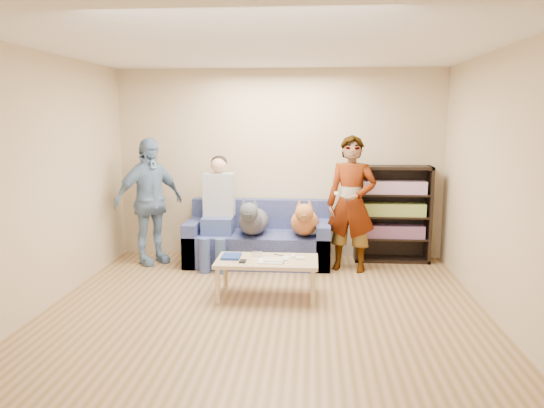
# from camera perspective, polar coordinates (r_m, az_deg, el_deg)

# --- Properties ---
(ground) EXTENTS (5.00, 5.00, 0.00)m
(ground) POSITION_cam_1_polar(r_m,az_deg,el_deg) (5.23, -1.06, -12.50)
(ground) COLOR brown
(ground) RESTS_ON ground
(ceiling) EXTENTS (5.00, 5.00, 0.00)m
(ceiling) POSITION_cam_1_polar(r_m,az_deg,el_deg) (4.90, -1.15, 17.02)
(ceiling) COLOR white
(ceiling) RESTS_ON ground
(wall_back) EXTENTS (4.50, 0.00, 4.50)m
(wall_back) POSITION_cam_1_polar(r_m,az_deg,el_deg) (7.37, 0.79, 4.32)
(wall_back) COLOR tan
(wall_back) RESTS_ON ground
(wall_front) EXTENTS (4.50, 0.00, 4.50)m
(wall_front) POSITION_cam_1_polar(r_m,az_deg,el_deg) (2.47, -6.80, -5.92)
(wall_front) COLOR tan
(wall_front) RESTS_ON ground
(wall_left) EXTENTS (0.00, 5.00, 5.00)m
(wall_left) POSITION_cam_1_polar(r_m,az_deg,el_deg) (5.58, -24.76, 1.84)
(wall_left) COLOR tan
(wall_left) RESTS_ON ground
(wall_right) EXTENTS (0.00, 5.00, 5.00)m
(wall_right) POSITION_cam_1_polar(r_m,az_deg,el_deg) (5.19, 24.48, 1.35)
(wall_right) COLOR tan
(wall_right) RESTS_ON ground
(blanket) EXTENTS (0.41, 0.35, 0.14)m
(blanket) POSITION_cam_1_polar(r_m,az_deg,el_deg) (6.94, 4.36, -2.71)
(blanket) COLOR #B7B7BC
(blanket) RESTS_ON sofa
(person_standing_right) EXTENTS (0.72, 0.57, 1.72)m
(person_standing_right) POSITION_cam_1_polar(r_m,az_deg,el_deg) (6.76, 8.52, 0.01)
(person_standing_right) COLOR gray
(person_standing_right) RESTS_ON ground
(person_standing_left) EXTENTS (0.98, 0.99, 1.68)m
(person_standing_left) POSITION_cam_1_polar(r_m,az_deg,el_deg) (7.21, -13.09, 0.29)
(person_standing_left) COLOR #7598BC
(person_standing_left) RESTS_ON ground
(held_controller) EXTENTS (0.05, 0.12, 0.03)m
(held_controller) POSITION_cam_1_polar(r_m,az_deg,el_deg) (6.53, 6.92, 1.14)
(held_controller) COLOR white
(held_controller) RESTS_ON person_standing_right
(notebook_blue) EXTENTS (0.20, 0.26, 0.03)m
(notebook_blue) POSITION_cam_1_polar(r_m,az_deg,el_deg) (5.87, -4.41, -5.63)
(notebook_blue) COLOR navy
(notebook_blue) RESTS_ON coffee_table
(papers) EXTENTS (0.26, 0.20, 0.02)m
(papers) POSITION_cam_1_polar(r_m,az_deg,el_deg) (5.67, -0.13, -6.18)
(papers) COLOR white
(papers) RESTS_ON coffee_table
(magazine) EXTENTS (0.22, 0.17, 0.01)m
(magazine) POSITION_cam_1_polar(r_m,az_deg,el_deg) (5.69, 0.19, -6.00)
(magazine) COLOR beige
(magazine) RESTS_ON coffee_table
(camera_silver) EXTENTS (0.11, 0.06, 0.05)m
(camera_silver) POSITION_cam_1_polar(r_m,az_deg,el_deg) (5.89, -1.61, -5.41)
(camera_silver) COLOR silver
(camera_silver) RESTS_ON coffee_table
(controller_a) EXTENTS (0.04, 0.13, 0.03)m
(controller_a) POSITION_cam_1_polar(r_m,az_deg,el_deg) (5.85, 2.29, -5.63)
(controller_a) COLOR silver
(controller_a) RESTS_ON coffee_table
(controller_b) EXTENTS (0.09, 0.06, 0.03)m
(controller_b) POSITION_cam_1_polar(r_m,az_deg,el_deg) (5.77, 3.06, -5.85)
(controller_b) COLOR white
(controller_b) RESTS_ON coffee_table
(headphone_cup_a) EXTENTS (0.07, 0.07, 0.02)m
(headphone_cup_a) POSITION_cam_1_polar(r_m,az_deg,el_deg) (5.74, 1.44, -5.97)
(headphone_cup_a) COLOR white
(headphone_cup_a) RESTS_ON coffee_table
(headphone_cup_b) EXTENTS (0.07, 0.07, 0.02)m
(headphone_cup_b) POSITION_cam_1_polar(r_m,az_deg,el_deg) (5.82, 1.48, -5.77)
(headphone_cup_b) COLOR white
(headphone_cup_b) RESTS_ON coffee_table
(pen_orange) EXTENTS (0.13, 0.06, 0.01)m
(pen_orange) POSITION_cam_1_polar(r_m,az_deg,el_deg) (5.62, -0.89, -6.36)
(pen_orange) COLOR orange
(pen_orange) RESTS_ON coffee_table
(pen_black) EXTENTS (0.13, 0.08, 0.01)m
(pen_black) POSITION_cam_1_polar(r_m,az_deg,el_deg) (5.94, 0.77, -5.51)
(pen_black) COLOR black
(pen_black) RESTS_ON coffee_table
(wallet) EXTENTS (0.07, 0.12, 0.02)m
(wallet) POSITION_cam_1_polar(r_m,az_deg,el_deg) (5.68, -3.18, -6.16)
(wallet) COLOR black
(wallet) RESTS_ON coffee_table
(sofa) EXTENTS (1.90, 0.85, 0.82)m
(sofa) POSITION_cam_1_polar(r_m,az_deg,el_deg) (7.16, -1.44, -4.10)
(sofa) COLOR #515B93
(sofa) RESTS_ON ground
(person_seated) EXTENTS (0.40, 0.73, 1.47)m
(person_seated) POSITION_cam_1_polar(r_m,az_deg,el_deg) (7.01, -5.84, -0.33)
(person_seated) COLOR #40538D
(person_seated) RESTS_ON sofa
(dog_gray) EXTENTS (0.38, 1.24, 0.56)m
(dog_gray) POSITION_cam_1_polar(r_m,az_deg,el_deg) (6.89, -2.09, -1.73)
(dog_gray) COLOR #4C4E57
(dog_gray) RESTS_ON sofa
(dog_tan) EXTENTS (0.37, 1.15, 0.54)m
(dog_tan) POSITION_cam_1_polar(r_m,az_deg,el_deg) (6.87, 3.53, -1.83)
(dog_tan) COLOR #C37A3B
(dog_tan) RESTS_ON sofa
(coffee_table) EXTENTS (1.10, 0.60, 0.42)m
(coffee_table) POSITION_cam_1_polar(r_m,az_deg,el_deg) (5.79, -0.54, -6.42)
(coffee_table) COLOR #D0B680
(coffee_table) RESTS_ON ground
(bookshelf) EXTENTS (1.00, 0.34, 1.30)m
(bookshelf) POSITION_cam_1_polar(r_m,az_deg,el_deg) (7.35, 12.84, -0.81)
(bookshelf) COLOR black
(bookshelf) RESTS_ON ground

